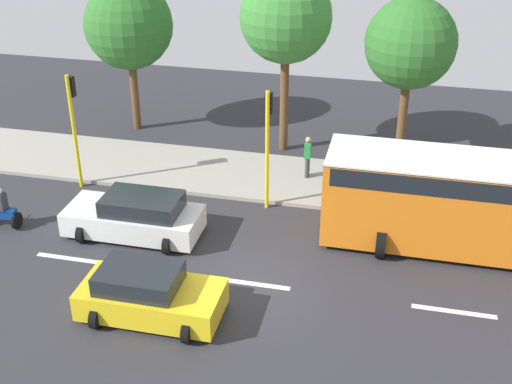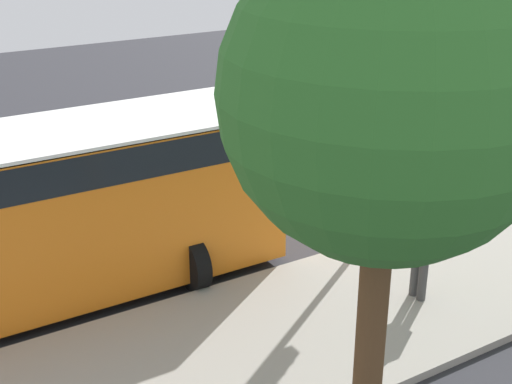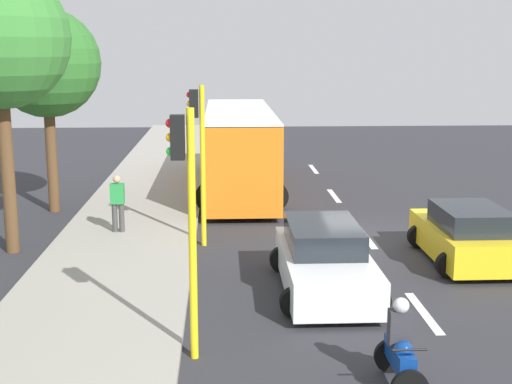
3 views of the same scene
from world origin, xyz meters
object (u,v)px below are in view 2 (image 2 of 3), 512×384
at_px(car_yellow_cab, 276,117).
at_px(street_tree_center, 388,97).
at_px(car_white, 417,141).
at_px(pedestrian_near_signal, 421,252).
at_px(traffic_light_midblock, 384,109).

relative_size(car_yellow_cab, street_tree_center, 0.59).
distance_m(car_white, pedestrian_near_signal, 7.37).
bearing_deg(traffic_light_midblock, car_yellow_cab, 164.59).
height_order(traffic_light_midblock, street_tree_center, street_tree_center).
bearing_deg(traffic_light_midblock, car_white, 126.88).
bearing_deg(car_yellow_cab, car_white, 26.75).
xyz_separation_m(car_yellow_cab, pedestrian_near_signal, (9.39, -3.00, 0.35)).
relative_size(pedestrian_near_signal, street_tree_center, 0.25).
distance_m(car_yellow_cab, street_tree_center, 14.31).
xyz_separation_m(car_yellow_cab, street_tree_center, (12.05, -6.44, 4.25)).
distance_m(pedestrian_near_signal, street_tree_center, 5.85).
bearing_deg(traffic_light_midblock, pedestrian_near_signal, -23.83).
xyz_separation_m(car_white, street_tree_center, (8.06, -8.46, 4.25)).
relative_size(car_yellow_cab, car_white, 0.87).
bearing_deg(street_tree_center, car_white, 133.62).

